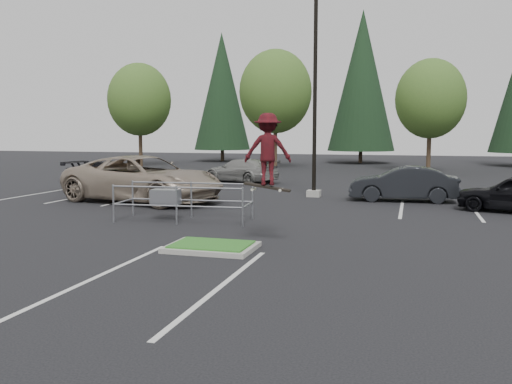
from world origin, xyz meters
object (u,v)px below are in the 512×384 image
(light_pole, at_px, (315,97))
(decid_a, at_px, (140,102))
(decid_b, at_px, (275,94))
(cart_corral, at_px, (170,197))
(car_l_black, at_px, (113,176))
(conif_a, at_px, (222,91))
(skateboarder, at_px, (267,150))
(conif_b, at_px, (362,81))
(car_l_tan, at_px, (143,179))
(car_r_charc, at_px, (403,184))
(decid_c, at_px, (430,101))
(car_far_silver, at_px, (242,171))

(light_pole, relative_size, decid_a, 1.14)
(decid_a, height_order, decid_b, decid_b)
(light_pole, xyz_separation_m, decid_b, (-6.51, 18.53, 1.48))
(cart_corral, xyz_separation_m, car_l_black, (-6.69, 7.54, -0.03))
(decid_b, xyz_separation_m, conif_a, (-7.99, 9.47, 1.05))
(skateboarder, bearing_deg, decid_a, -69.75)
(cart_corral, bearing_deg, conif_b, 80.42)
(conif_a, bearing_deg, decid_a, -111.91)
(car_l_tan, xyz_separation_m, car_r_charc, (10.74, 3.34, -0.24))
(decid_a, bearing_deg, decid_b, 2.39)
(decid_a, bearing_deg, car_l_black, -65.83)
(decid_a, bearing_deg, conif_b, 30.17)
(decid_b, height_order, car_l_black, decid_b)
(decid_c, height_order, car_r_charc, decid_c)
(decid_a, distance_m, car_far_silver, 18.46)
(light_pole, bearing_deg, car_l_tan, -150.36)
(skateboarder, bearing_deg, cart_corral, -48.37)
(conif_a, distance_m, car_l_black, 29.51)
(decid_a, relative_size, car_r_charc, 1.95)
(car_l_black, bearing_deg, conif_a, 14.70)
(decid_b, xyz_separation_m, skateboarder, (7.21, -29.53, -3.52))
(car_l_black, xyz_separation_m, car_r_charc, (14.19, 0.00, -0.01))
(decid_c, xyz_separation_m, car_far_silver, (-10.88, -11.83, -4.55))
(light_pole, distance_m, car_l_black, 10.89)
(car_l_tan, bearing_deg, car_far_silver, 4.49)
(car_l_black, bearing_deg, conif_b, -12.37)
(car_l_tan, xyz_separation_m, car_l_black, (-3.45, 3.34, -0.23))
(conif_a, height_order, car_far_silver, conif_a)
(decid_b, xyz_separation_m, decid_c, (12.00, -0.70, -0.79))
(car_l_tan, relative_size, car_l_black, 1.36)
(decid_a, bearing_deg, car_r_charc, -39.47)
(cart_corral, distance_m, car_far_silver, 14.17)
(light_pole, xyz_separation_m, car_far_silver, (-5.39, 6.00, -3.86))
(conif_a, xyz_separation_m, skateboarder, (15.20, -39.00, -4.57))
(decid_b, distance_m, car_r_charc, 22.38)
(light_pole, bearing_deg, skateboarder, -86.36)
(decid_b, distance_m, skateboarder, 30.60)
(decid_a, height_order, decid_c, decid_a)
(decid_a, height_order, car_far_silver, decid_a)
(skateboarder, height_order, car_l_tan, skateboarder)
(car_far_silver, bearing_deg, decid_a, -108.52)
(conif_b, bearing_deg, skateboarder, -88.26)
(skateboarder, distance_m, car_l_tan, 10.44)
(car_l_black, bearing_deg, car_r_charc, -83.90)
(light_pole, distance_m, car_r_charc, 5.54)
(conif_a, bearing_deg, conif_b, 2.05)
(light_pole, xyz_separation_m, cart_corral, (-3.50, -8.04, -3.77))
(decid_a, distance_m, cart_corral, 30.46)
(decid_b, bearing_deg, conif_a, 130.17)
(conif_b, distance_m, car_l_black, 31.39)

